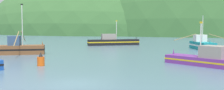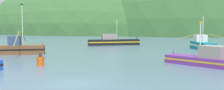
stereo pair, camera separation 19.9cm
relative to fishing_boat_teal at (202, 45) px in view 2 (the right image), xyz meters
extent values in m
plane|color=slate|center=(-15.17, -31.95, -0.93)|extent=(600.00, 600.00, 0.00)
ellipsoid|color=#386633|center=(17.92, 112.68, -0.93)|extent=(152.82, 122.25, 105.50)
ellipsoid|color=#386633|center=(-31.27, 129.88, -0.93)|extent=(178.20, 142.56, 80.36)
cube|color=#147F84|center=(0.03, -0.17, -0.22)|extent=(3.70, 7.67, 1.42)
cube|color=white|center=(0.03, -0.17, -0.15)|extent=(3.74, 7.75, 0.25)
cone|color=#147F84|center=(0.68, -3.49, 0.84)|extent=(0.23, 0.23, 0.70)
cube|color=silver|center=(-0.20, 1.01, 1.14)|extent=(2.40, 2.15, 1.30)
cylinder|color=silver|center=(0.03, -0.16, 2.81)|extent=(0.12, 0.12, 4.64)
cube|color=white|center=(0.03, -0.16, 5.25)|extent=(0.10, 0.36, 0.20)
cylinder|color=#997F4C|center=(3.21, 0.46, 1.38)|extent=(4.12, 0.92, 1.30)
cylinder|color=#997F4C|center=(-3.15, -0.79, 1.38)|extent=(4.12, 0.92, 1.30)
cube|color=brown|center=(-29.31, -12.88, -0.23)|extent=(7.56, 4.72, 1.39)
cube|color=black|center=(-29.31, -12.88, -0.16)|extent=(7.64, 4.77, 0.25)
cone|color=brown|center=(-26.21, -11.76, 0.81)|extent=(0.26, 0.26, 0.70)
cube|color=#334C6B|center=(-30.11, -13.16, 1.19)|extent=(2.26, 2.23, 1.46)
cylinder|color=silver|center=(-28.99, -12.76, 3.54)|extent=(0.12, 0.12, 6.15)
cube|color=black|center=(-28.99, -12.76, 6.73)|extent=(0.35, 0.15, 0.20)
cylinder|color=#997F4C|center=(-30.55, -9.42, 1.69)|extent=(1.78, 4.69, 1.96)
cylinder|color=#997F4C|center=(-28.07, -16.33, 1.69)|extent=(1.78, 4.69, 1.96)
cube|color=black|center=(-17.84, 8.58, -0.26)|extent=(11.55, 6.30, 1.32)
cube|color=gold|center=(-17.84, 8.58, -0.20)|extent=(11.67, 6.37, 0.24)
cone|color=black|center=(-12.85, 10.72, 0.75)|extent=(0.26, 0.26, 0.70)
cube|color=gray|center=(-18.95, 8.10, 1.04)|extent=(3.42, 2.44, 1.28)
cylinder|color=silver|center=(-17.22, 8.84, 2.44)|extent=(0.12, 0.12, 4.09)
cube|color=gold|center=(-17.22, 8.84, 4.61)|extent=(0.34, 0.17, 0.20)
cube|color=#6B2D84|center=(-3.18, -21.33, -0.45)|extent=(9.10, 8.11, 0.95)
cube|color=gold|center=(-3.18, -21.33, -0.40)|extent=(9.19, 8.19, 0.17)
cone|color=#6B2D84|center=(-6.67, -18.43, 0.38)|extent=(0.28, 0.28, 0.70)
cube|color=gray|center=(-2.74, -21.70, 0.68)|extent=(3.30, 3.23, 1.29)
cylinder|color=silver|center=(-3.95, -20.69, 1.86)|extent=(0.12, 0.12, 3.66)
cube|color=gold|center=(-3.95, -20.69, 3.81)|extent=(0.30, 0.25, 0.20)
cylinder|color=#E55914|center=(-21.26, -23.77, -0.43)|extent=(0.79, 0.79, 0.99)
cone|color=black|center=(-21.26, -23.77, 0.32)|extent=(0.47, 0.47, 0.50)
camera|label=1|loc=(-9.37, -50.92, 3.39)|focal=42.37mm
camera|label=2|loc=(-9.17, -50.89, 3.39)|focal=42.37mm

